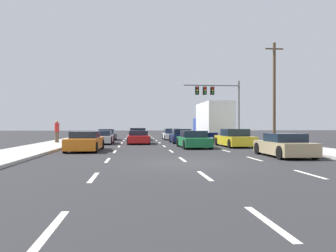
{
  "coord_description": "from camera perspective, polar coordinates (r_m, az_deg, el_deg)",
  "views": [
    {
      "loc": [
        -2.12,
        -13.83,
        1.56
      ],
      "look_at": [
        0.9,
        17.71,
        1.53
      ],
      "focal_mm": 35.72,
      "sensor_mm": 36.0,
      "label": 1
    }
  ],
  "objects": [
    {
      "name": "ground_plane",
      "position": [
        38.92,
        -2.34,
        -2.24
      ],
      "size": [
        140.0,
        140.0,
        0.0
      ],
      "primitive_type": "plane",
      "color": "#2B2B2D"
    },
    {
      "name": "sidewalk_right",
      "position": [
        35.51,
        12.03,
        -2.35
      ],
      "size": [
        3.19,
        80.0,
        0.14
      ],
      "primitive_type": "cube",
      "color": "#B2AFA8",
      "rests_on": "ground_plane"
    },
    {
      "name": "sidewalk_left",
      "position": [
        34.47,
        -16.21,
        -2.42
      ],
      "size": [
        3.19,
        80.0,
        0.14
      ],
      "primitive_type": "cube",
      "color": "#B2AFA8",
      "rests_on": "ground_plane"
    },
    {
      "name": "lane_markings",
      "position": [
        32.8,
        -1.75,
        -2.66
      ],
      "size": [
        6.94,
        57.0,
        0.01
      ],
      "color": "silver",
      "rests_on": "ground_plane"
    },
    {
      "name": "car_gray",
      "position": [
        36.81,
        -10.36,
        -1.51
      ],
      "size": [
        1.82,
        4.49,
        1.19
      ],
      "color": "slate",
      "rests_on": "ground_plane"
    },
    {
      "name": "car_silver",
      "position": [
        29.14,
        -11.28,
        -1.98
      ],
      "size": [
        1.95,
        4.19,
        1.13
      ],
      "color": "#B7BABF",
      "rests_on": "ground_plane"
    },
    {
      "name": "car_orange",
      "position": [
        21.31,
        -13.94,
        -2.63
      ],
      "size": [
        1.94,
        4.6,
        1.2
      ],
      "color": "orange",
      "rests_on": "ground_plane"
    },
    {
      "name": "car_maroon",
      "position": [
        36.09,
        -5.18,
        -1.46
      ],
      "size": [
        1.96,
        4.07,
        1.31
      ],
      "color": "maroon",
      "rests_on": "ground_plane"
    },
    {
      "name": "car_red",
      "position": [
        28.93,
        -5.09,
        -1.97
      ],
      "size": [
        1.91,
        4.27,
        1.13
      ],
      "color": "red",
      "rests_on": "ground_plane"
    },
    {
      "name": "car_white",
      "position": [
        37.1,
        0.68,
        -1.49
      ],
      "size": [
        1.96,
        4.24,
        1.24
      ],
      "color": "white",
      "rests_on": "ground_plane"
    },
    {
      "name": "car_navy",
      "position": [
        30.03,
        2.24,
        -1.81
      ],
      "size": [
        1.81,
        4.04,
        1.27
      ],
      "color": "#141E4C",
      "rests_on": "ground_plane"
    },
    {
      "name": "car_green",
      "position": [
        23.6,
        4.39,
        -2.39
      ],
      "size": [
        2.0,
        4.25,
        1.21
      ],
      "color": "#196B38",
      "rests_on": "ground_plane"
    },
    {
      "name": "box_truck",
      "position": [
        33.12,
        7.55,
        1.04
      ],
      "size": [
        2.61,
        8.23,
        3.75
      ],
      "color": "white",
      "rests_on": "ground_plane"
    },
    {
      "name": "car_yellow",
      "position": [
        25.25,
        11.29,
        -2.13
      ],
      "size": [
        2.02,
        4.63,
        1.32
      ],
      "color": "yellow",
      "rests_on": "ground_plane"
    },
    {
      "name": "car_tan",
      "position": [
        17.77,
        19.21,
        -3.22
      ],
      "size": [
        1.88,
        4.08,
        1.17
      ],
      "color": "tan",
      "rests_on": "ground_plane"
    },
    {
      "name": "traffic_signal_mast",
      "position": [
        40.69,
        7.87,
        5.29
      ],
      "size": [
        6.85,
        0.69,
        6.99
      ],
      "color": "#595B56",
      "rests_on": "ground_plane"
    },
    {
      "name": "utility_pole_mid",
      "position": [
        34.47,
        17.67,
        5.76
      ],
      "size": [
        1.8,
        0.28,
        9.69
      ],
      "color": "brown",
      "rests_on": "ground_plane"
    },
    {
      "name": "pedestrian_near_corner",
      "position": [
        29.83,
        -18.43,
        -0.84
      ],
      "size": [
        0.38,
        0.38,
        1.89
      ],
      "color": "brown",
      "rests_on": "sidewalk_left"
    }
  ]
}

